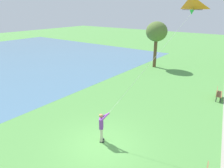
{
  "coord_description": "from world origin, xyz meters",
  "views": [
    {
      "loc": [
        6.41,
        -7.52,
        7.18
      ],
      "look_at": [
        -0.08,
        1.11,
        3.24
      ],
      "focal_mm": 33.44,
      "sensor_mm": 36.0,
      "label": 1
    }
  ],
  "objects": [
    {
      "name": "flying_kite",
      "position": [
        3.2,
        2.59,
        7.26
      ],
      "size": [
        3.69,
        2.53,
        5.96
      ],
      "color": "orange"
    },
    {
      "name": "tree_behind_path",
      "position": [
        -4.97,
        16.74,
        4.38
      ],
      "size": [
        2.64,
        2.5,
        5.68
      ],
      "color": "brown",
      "rests_on": "ground"
    },
    {
      "name": "ground_plane",
      "position": [
        0.0,
        0.0,
        0.0
      ],
      "size": [
        120.0,
        120.0,
        0.0
      ],
      "primitive_type": "plane",
      "color": "#569947"
    },
    {
      "name": "park_bench_far_walkway",
      "position": [
        3.86,
        10.61,
        0.51
      ],
      "size": [
        0.68,
        1.55,
        0.88
      ],
      "color": "olive",
      "rests_on": "ground"
    },
    {
      "name": "person_kite_flyer",
      "position": [
        -0.14,
        0.24,
        1.05
      ],
      "size": [
        0.62,
        0.56,
        1.83
      ],
      "color": "#232328",
      "rests_on": "ground"
    }
  ]
}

